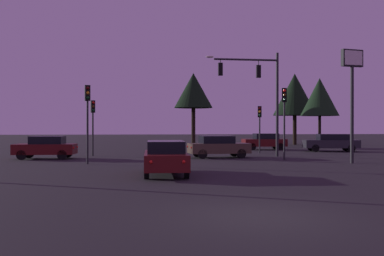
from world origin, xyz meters
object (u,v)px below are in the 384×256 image
(traffic_light_corner_right, at_px, (260,120))
(traffic_light_far_side, at_px, (93,116))
(tree_center_horizon, at_px, (320,97))
(car_nearside_lane, at_px, (166,157))
(tree_behind_sign, at_px, (295,95))
(tree_left_far, at_px, (193,91))
(traffic_light_corner_left, at_px, (284,109))
(car_crossing_right, at_px, (218,146))
(traffic_light_median, at_px, (88,108))
(car_crossing_left, at_px, (46,147))
(store_sign_illuminated, at_px, (352,80))
(car_parked_lot, at_px, (265,141))
(car_far_lane, at_px, (331,142))
(traffic_signal_mast_arm, at_px, (259,86))

(traffic_light_corner_right, height_order, traffic_light_far_side, traffic_light_far_side)
(traffic_light_corner_right, bearing_deg, tree_center_horizon, 45.71)
(car_nearside_lane, height_order, tree_behind_sign, tree_behind_sign)
(tree_center_horizon, bearing_deg, tree_left_far, 162.63)
(tree_behind_sign, bearing_deg, tree_left_far, -168.81)
(traffic_light_corner_left, height_order, traffic_light_corner_right, traffic_light_corner_left)
(car_crossing_right, bearing_deg, traffic_light_corner_left, -34.37)
(traffic_light_corner_left, distance_m, traffic_light_median, 12.26)
(car_nearside_lane, height_order, tree_center_horizon, tree_center_horizon)
(traffic_light_corner_left, height_order, car_crossing_right, traffic_light_corner_left)
(traffic_light_corner_left, bearing_deg, tree_left_far, 100.22)
(car_crossing_left, relative_size, store_sign_illuminated, 0.60)
(tree_left_far, bearing_deg, traffic_light_median, -111.56)
(traffic_light_corner_left, distance_m, tree_behind_sign, 24.42)
(traffic_light_far_side, relative_size, car_crossing_right, 0.94)
(traffic_light_median, distance_m, tree_center_horizon, 27.76)
(car_crossing_left, distance_m, tree_center_horizon, 28.40)
(traffic_light_corner_left, bearing_deg, car_parked_lot, 79.82)
(store_sign_illuminated, bearing_deg, traffic_light_far_side, 153.45)
(tree_behind_sign, height_order, tree_center_horizon, tree_behind_sign)
(traffic_light_corner_right, relative_size, store_sign_illuminated, 0.57)
(traffic_light_far_side, bearing_deg, store_sign_illuminated, -26.55)
(tree_left_far, bearing_deg, car_nearside_lane, -98.90)
(car_far_lane, xyz_separation_m, tree_left_far, (-10.82, 11.23, 5.33))
(traffic_light_far_side, xyz_separation_m, car_crossing_right, (8.86, -2.63, -2.10))
(car_crossing_right, relative_size, store_sign_illuminated, 0.65)
(traffic_light_median, bearing_deg, traffic_signal_mast_arm, 22.98)
(car_nearside_lane, bearing_deg, car_far_lane, 47.26)
(car_parked_lot, height_order, tree_left_far, tree_left_far)
(traffic_light_median, relative_size, tree_behind_sign, 0.53)
(car_crossing_right, xyz_separation_m, store_sign_illuminated, (7.05, -5.31, 4.11))
(traffic_light_corner_left, height_order, traffic_light_median, traffic_light_corner_left)
(store_sign_illuminated, bearing_deg, car_parked_lot, 93.80)
(car_nearside_lane, height_order, car_crossing_left, same)
(car_crossing_right, distance_m, tree_behind_sign, 24.22)
(car_nearside_lane, xyz_separation_m, tree_center_horizon, (17.15, 23.61, 4.45))
(traffic_light_median, relative_size, car_nearside_lane, 1.00)
(car_crossing_right, distance_m, car_far_lane, 12.69)
(tree_center_horizon, bearing_deg, car_crossing_left, -151.61)
(store_sign_illuminated, xyz_separation_m, tree_behind_sign, (5.63, 25.29, 1.08))
(traffic_light_far_side, relative_size, car_crossing_left, 1.01)
(traffic_light_corner_right, xyz_separation_m, tree_left_far, (-3.92, 13.13, 3.40))
(car_crossing_left, height_order, store_sign_illuminated, store_sign_illuminated)
(traffic_light_corner_left, relative_size, tree_center_horizon, 0.64)
(traffic_light_corner_right, height_order, store_sign_illuminated, store_sign_illuminated)
(traffic_light_far_side, bearing_deg, tree_behind_sign, 38.84)
(car_nearside_lane, bearing_deg, car_crossing_left, 126.21)
(traffic_light_corner_left, xyz_separation_m, car_nearside_lane, (-7.96, -7.49, -2.47))
(traffic_light_corner_left, distance_m, tree_center_horizon, 18.67)
(car_crossing_left, height_order, car_far_lane, same)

